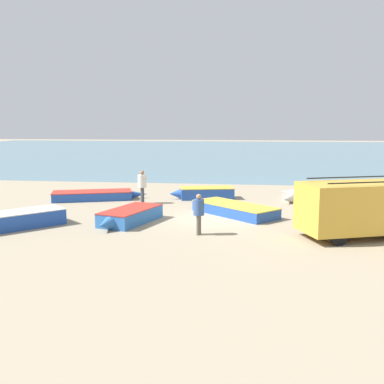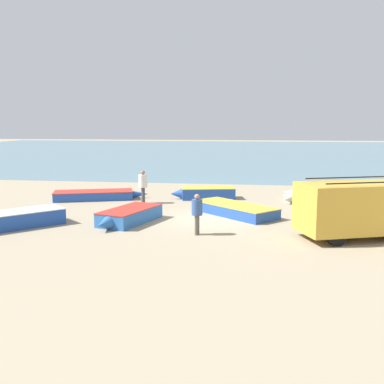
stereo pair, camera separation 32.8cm
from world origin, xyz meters
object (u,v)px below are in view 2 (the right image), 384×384
Objects in this scene: fishing_rowboat_5 at (205,193)px; fishing_rowboat_4 at (96,195)px; fishing_rowboat_0 at (128,216)px; fishing_rowboat_1 at (307,195)px; fishing_rowboat_3 at (233,209)px; fisherman_0 at (143,184)px; fishing_rowboat_2 at (4,221)px; parked_van at (361,208)px; fisherman_1 at (197,210)px.

fishing_rowboat_4 is at bearing -2.34° from fishing_rowboat_5.
fishing_rowboat_0 is 1.05× the size of fishing_rowboat_1.
fisherman_0 is at bearing 17.60° from fishing_rowboat_3.
fishing_rowboat_3 is at bearing -40.74° from fishing_rowboat_4.
fishing_rowboat_1 is 0.83× the size of fishing_rowboat_2.
fisherman_0 is at bearing 128.51° from parked_van.
fisherman_0 is (-5.01, 2.37, 0.82)m from fishing_rowboat_3.
fishing_rowboat_4 is 3.23m from fisherman_0.
parked_van reaches higher than fishing_rowboat_4.
fishing_rowboat_4 is (-3.61, 5.72, -0.06)m from fishing_rowboat_0.
fishing_rowboat_4 is (-11.96, -1.55, -0.04)m from fishing_rowboat_1.
parked_van is 1.27× the size of fishing_rowboat_0.
fisherman_0 is at bearing 19.01° from fishing_rowboat_5.
fishing_rowboat_0 is 5.09m from fishing_rowboat_2.
fishing_rowboat_5 is 2.12× the size of fisherman_0.
fisherman_1 is at bearing 96.58° from fisherman_0.
fishing_rowboat_2 is (-14.21, -0.62, -0.83)m from parked_van.
fishing_rowboat_4 is 1.41× the size of fishing_rowboat_5.
parked_van reaches higher than fisherman_1.
fisherman_1 is (6.87, -7.38, 0.72)m from fishing_rowboat_4.
fisherman_0 reaches higher than fishing_rowboat_4.
fishing_rowboat_1 is 10.30m from fisherman_1.
fishing_rowboat_5 is at bearing 176.73° from fishing_rowboat_0.
fishing_rowboat_3 is (-5.06, 3.76, -0.91)m from parked_van.
fishing_rowboat_0 is 2.24× the size of fisherman_0.
parked_van is 3.19× the size of fisherman_1.
fishing_rowboat_5 is at bearing -50.21° from fishing_rowboat_1.
parked_van is 1.11× the size of fishing_rowboat_2.
fisherman_1 is at bearing 133.60° from fishing_rowboat_2.
fishing_rowboat_1 is 2.14× the size of fisherman_0.
fishing_rowboat_1 is at bearing 68.79° from fisherman_1.
fishing_rowboat_1 is 15.96m from fishing_rowboat_2.
fishing_rowboat_5 is (-6.89, 8.12, -0.84)m from parked_van.
fishing_rowboat_4 is at bearing -39.36° from fisherman_0.
fisherman_1 reaches higher than fishing_rowboat_2.
parked_van is 14.85m from fishing_rowboat_4.
fisherman_0 reaches higher than fishing_rowboat_2.
fishing_rowboat_1 is 9.30m from fisherman_0.
fishing_rowboat_0 is at bearing 152.37° from parked_van.
fishing_rowboat_1 is 12.06m from fishing_rowboat_4.
fishing_rowboat_2 reaches higher than fishing_rowboat_5.
parked_van is 8.63m from fishing_rowboat_1.
fishing_rowboat_2 is 7.95m from fisherman_0.
fishing_rowboat_3 is at bearing 130.72° from fisherman_0.
fishing_rowboat_3 is 2.85× the size of fisherman_1.
parked_van is 14.25m from fishing_rowboat_2.
parked_van reaches higher than fishing_rowboat_3.
fisherman_0 is (-10.07, 6.13, -0.09)m from parked_van.
fishing_rowboat_0 is 0.87× the size of fishing_rowboat_2.
parked_van is at bearing 43.40° from fishing_rowboat_1.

